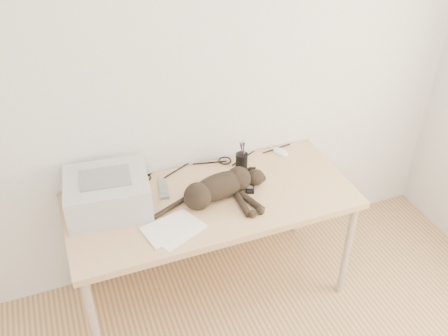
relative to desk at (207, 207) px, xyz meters
name	(u,v)px	position (x,y,z in m)	size (l,w,h in m)	color
wall_back	(188,79)	(0.00, 0.27, 0.69)	(3.50, 3.50, 0.00)	silver
desk	(207,207)	(0.00, 0.00, 0.00)	(1.60, 0.70, 0.74)	tan
printer	(108,193)	(-0.54, 0.04, 0.23)	(0.47, 0.41, 0.20)	#B4B4B9
papers	(174,229)	(-0.27, -0.26, 0.14)	(0.34, 0.28, 0.01)	white
cat	(217,189)	(0.03, -0.10, 0.20)	(0.69, 0.33, 0.15)	black
mug	(139,182)	(-0.35, 0.14, 0.18)	(0.10, 0.10, 0.09)	white
pen_cup	(242,161)	(0.27, 0.12, 0.18)	(0.07, 0.07, 0.19)	black
remote_grey	(164,189)	(-0.23, 0.08, 0.14)	(0.05, 0.18, 0.02)	slate
remote_black	(249,184)	(0.24, -0.05, 0.14)	(0.05, 0.17, 0.02)	black
mouse	(281,150)	(0.56, 0.18, 0.15)	(0.07, 0.11, 0.04)	white
cable_tangle	(194,167)	(0.00, 0.22, 0.14)	(1.36, 0.08, 0.01)	black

